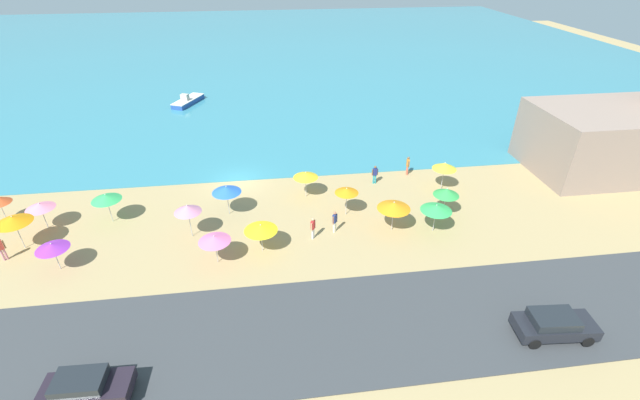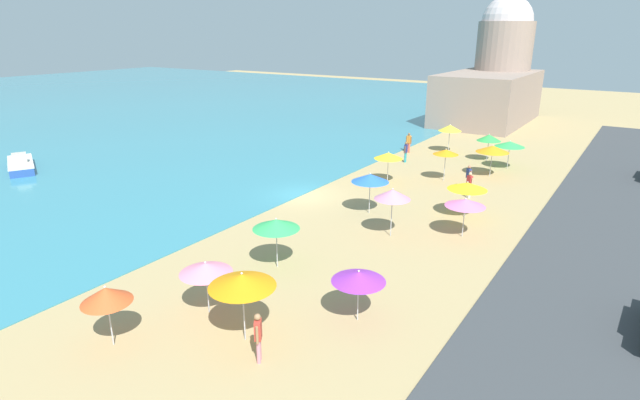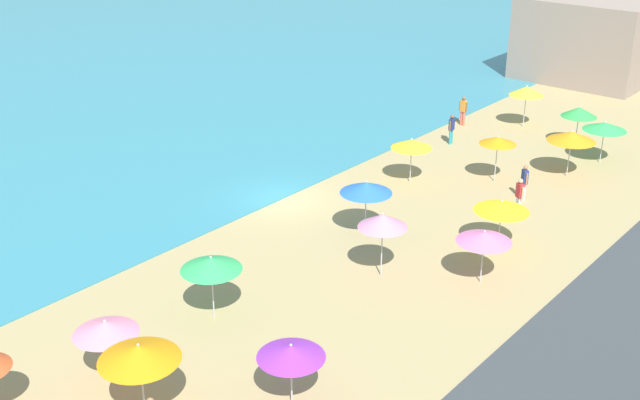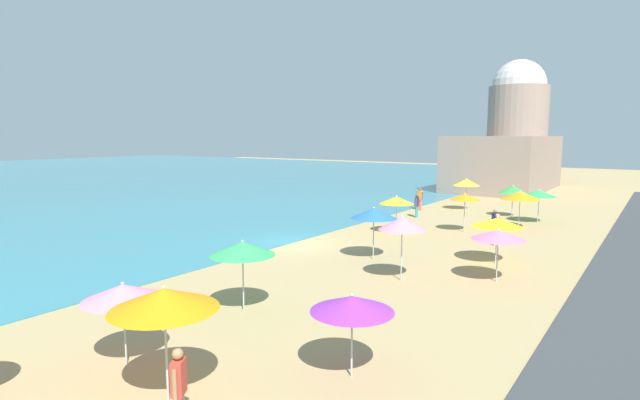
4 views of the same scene
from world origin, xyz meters
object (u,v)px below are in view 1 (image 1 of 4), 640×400
object	(u,v)px
beach_umbrella_6	(436,208)
bather_0	(408,165)
beach_umbrella_7	(40,206)
skiff_nearshore	(188,101)
beach_umbrella_0	(106,197)
beach_umbrella_3	(52,246)
beach_umbrella_11	(394,206)
beach_umbrella_4	(447,192)
beach_umbrella_9	(261,228)
beach_umbrella_14	(214,239)
bather_4	(335,221)
beach_umbrella_1	(226,190)
beach_umbrella_5	(187,209)
beach_umbrella_12	(445,166)
bather_3	(1,248)
beach_umbrella_10	(347,191)
bather_1	(375,174)
parked_car_0	(554,324)
bather_2	(313,227)
beach_umbrella_13	(306,175)
parked_car_1	(85,387)
beach_umbrella_2	(13,220)

from	to	relation	value
beach_umbrella_6	bather_0	xyz separation A→B (m)	(0.78, 8.90, -1.00)
beach_umbrella_7	skiff_nearshore	bearing A→B (deg)	76.24
beach_umbrella_0	beach_umbrella_3	xyz separation A→B (m)	(-1.85, -5.35, -0.30)
beach_umbrella_11	beach_umbrella_4	bearing A→B (deg)	18.77
beach_umbrella_0	beach_umbrella_11	bearing A→B (deg)	-10.54
beach_umbrella_7	bather_0	xyz separation A→B (m)	(29.31, 4.72, -0.90)
beach_umbrella_0	beach_umbrella_3	size ratio (longest dim) A/B	1.16
beach_umbrella_4	beach_umbrella_9	size ratio (longest dim) A/B	1.02
beach_umbrella_3	beach_umbrella_14	size ratio (longest dim) A/B	0.96
skiff_nearshore	beach_umbrella_7	bearing A→B (deg)	-103.76
beach_umbrella_4	beach_umbrella_11	bearing A→B (deg)	-161.23
beach_umbrella_11	bather_4	size ratio (longest dim) A/B	1.40
beach_umbrella_0	beach_umbrella_1	distance (m)	8.83
beach_umbrella_5	beach_umbrella_4	bearing A→B (deg)	1.30
beach_umbrella_12	bather_3	world-z (taller)	beach_umbrella_12
beach_umbrella_0	beach_umbrella_10	size ratio (longest dim) A/B	1.01
beach_umbrella_6	beach_umbrella_12	bearing A→B (deg)	63.78
beach_umbrella_14	bather_1	bearing A→B (deg)	35.44
beach_umbrella_0	beach_umbrella_4	xyz separation A→B (m)	(25.51, -2.33, -0.14)
beach_umbrella_10	beach_umbrella_4	bearing A→B (deg)	-7.04
beach_umbrella_6	beach_umbrella_9	bearing A→B (deg)	-176.75
parked_car_0	bather_2	bearing A→B (deg)	138.18
bather_4	parked_car_0	distance (m)	15.07
beach_umbrella_11	beach_umbrella_14	size ratio (longest dim) A/B	1.12
beach_umbrella_13	parked_car_1	bearing A→B (deg)	-124.95
beach_umbrella_0	beach_umbrella_7	distance (m)	4.61
beach_umbrella_0	beach_umbrella_2	bearing A→B (deg)	-152.97
beach_umbrella_1	beach_umbrella_5	distance (m)	3.69
beach_umbrella_0	beach_umbrella_1	bearing A→B (deg)	-0.54
beach_umbrella_12	parked_car_0	world-z (taller)	beach_umbrella_12
beach_umbrella_0	skiff_nearshore	xyz separation A→B (m)	(2.18, 27.47, -1.71)
beach_umbrella_14	bather_4	world-z (taller)	beach_umbrella_14
beach_umbrella_11	beach_umbrella_5	bearing A→B (deg)	175.59
bather_3	beach_umbrella_1	bearing A→B (deg)	14.48
beach_umbrella_7	parked_car_0	world-z (taller)	beach_umbrella_7
bather_3	beach_umbrella_6	bearing A→B (deg)	-1.04
bather_3	parked_car_1	distance (m)	14.58
bather_0	beach_umbrella_4	bearing A→B (deg)	-83.21
beach_umbrella_5	bather_2	world-z (taller)	beach_umbrella_5
beach_umbrella_0	beach_umbrella_1	xyz separation A→B (m)	(8.83, -0.08, 0.05)
beach_umbrella_7	beach_umbrella_12	world-z (taller)	beach_umbrella_12
beach_umbrella_2	beach_umbrella_3	xyz separation A→B (m)	(3.34, -2.71, -0.52)
beach_umbrella_12	bather_0	world-z (taller)	beach_umbrella_12
bather_1	parked_car_0	distance (m)	18.79
beach_umbrella_5	beach_umbrella_7	world-z (taller)	beach_umbrella_5
bather_1	parked_car_0	world-z (taller)	bather_1
bather_1	bather_2	distance (m)	9.76
beach_umbrella_2	bather_0	distance (m)	30.77
beach_umbrella_11	bather_2	world-z (taller)	beach_umbrella_11
beach_umbrella_5	beach_umbrella_3	bearing A→B (deg)	-162.35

